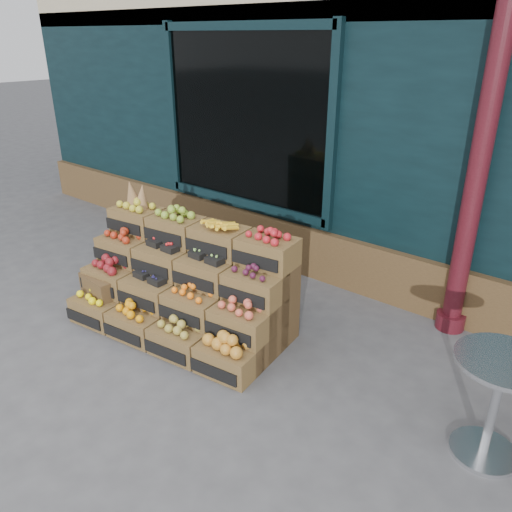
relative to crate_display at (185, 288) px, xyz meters
The scene contains 6 objects.
ground 1.06m from the crate_display, 25.84° to the right, with size 60.00×60.00×0.00m, color #4C4C4F.
shop_facade 5.17m from the crate_display, 79.37° to the left, with size 12.00×6.24×4.80m.
crate_display is the anchor object (origin of this frame).
spare_crates 0.89m from the crate_display, 153.12° to the right, with size 0.49×0.36×0.46m.
bistro_table 2.86m from the crate_display, ahead, with size 0.63×0.63×0.79m.
shopkeeper 2.66m from the crate_display, 116.31° to the left, with size 0.70×0.46×1.92m, color #154C1C.
Camera 1 is at (2.43, -2.48, 2.69)m, focal length 35.00 mm.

